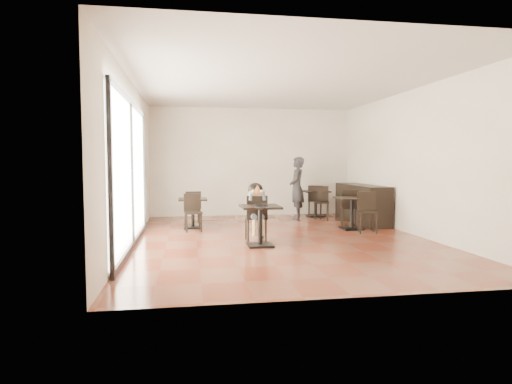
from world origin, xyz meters
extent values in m
cube|color=brown|center=(0.00, 0.00, 0.00)|extent=(6.00, 8.00, 0.01)
cube|color=silver|center=(0.00, 0.00, 3.20)|extent=(6.00, 8.00, 0.01)
cube|color=white|center=(0.00, 4.00, 1.60)|extent=(6.00, 0.01, 3.20)
cube|color=white|center=(0.00, -4.00, 1.60)|extent=(6.00, 0.01, 3.20)
cube|color=white|center=(-3.00, 0.00, 1.60)|extent=(0.01, 8.00, 3.20)
cube|color=white|center=(3.00, 0.00, 1.60)|extent=(0.01, 8.00, 3.20)
cube|color=white|center=(-2.97, -0.50, 1.40)|extent=(0.04, 4.50, 2.60)
cylinder|color=black|center=(-0.56, -0.85, 0.78)|extent=(0.26, 0.26, 0.02)
imported|color=#323136|center=(1.17, 3.12, 0.87)|extent=(0.57, 0.73, 1.75)
cube|color=black|center=(2.65, 2.00, 0.50)|extent=(0.60, 2.40, 1.00)
camera|label=1|loc=(-1.93, -8.70, 1.60)|focal=30.00mm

